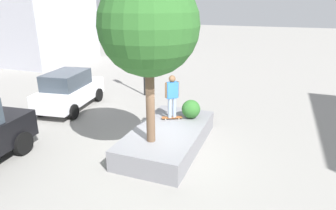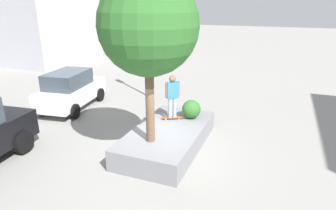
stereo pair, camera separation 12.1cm
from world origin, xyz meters
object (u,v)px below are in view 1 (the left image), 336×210
object	(u,v)px
skateboard	(172,118)
skateboarder	(172,94)
plaza_tree	(149,26)
traffic_light_corner	(143,40)
police_car	(69,90)
planter_ledge	(168,138)

from	to	relation	value
skateboard	skateboarder	distance (m)	0.98
plaza_tree	skateboard	world-z (taller)	plaza_tree
traffic_light_corner	skateboard	bearing A→B (deg)	-143.64
plaza_tree	police_car	world-z (taller)	plaza_tree
planter_ledge	police_car	distance (m)	6.34
skateboarder	traffic_light_corner	bearing A→B (deg)	36.36
skateboard	police_car	bearing A→B (deg)	78.60
skateboard	plaza_tree	bearing A→B (deg)	-179.77
skateboarder	police_car	bearing A→B (deg)	78.60
skateboard	police_car	xyz separation A→B (m)	(1.16, 5.78, 0.18)
skateboard	skateboarder	xyz separation A→B (m)	(-0.00, -0.00, 0.98)
planter_ledge	plaza_tree	bearing A→B (deg)	170.80
skateboarder	police_car	distance (m)	5.95
planter_ledge	skateboard	bearing A→B (deg)	11.41
planter_ledge	skateboard	size ratio (longest dim) A/B	5.60
planter_ledge	police_car	world-z (taller)	police_car
planter_ledge	traffic_light_corner	distance (m)	6.95
plaza_tree	skateboard	distance (m)	4.10
planter_ledge	skateboard	world-z (taller)	skateboard
police_car	plaza_tree	bearing A→B (deg)	-118.73
skateboarder	police_car	size ratio (longest dim) A/B	0.39
skateboard	police_car	distance (m)	5.90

